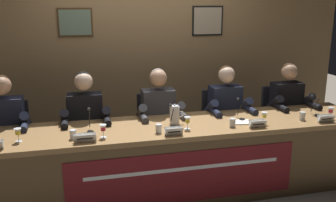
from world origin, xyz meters
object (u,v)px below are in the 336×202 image
Objects in this scene: panelist_far_left at (5,127)px; panelist_center at (160,116)px; chair_far_left at (11,146)px; microphone_far_right at (316,109)px; nameplate_far_right at (326,118)px; document_stack_right at (241,122)px; juice_glass_center at (187,121)px; panelist_left at (86,121)px; panelist_far_right at (289,107)px; juice_glass_left at (103,129)px; water_cup_center at (159,129)px; chair_right at (220,128)px; microphone_right at (241,113)px; nameplate_center at (174,131)px; juice_glass_far_left at (18,133)px; microphone_left at (90,124)px; juice_glass_right at (264,116)px; juice_glass_far_right at (331,111)px; panelist_right at (227,111)px; chair_center at (156,134)px; chair_far_right at (279,124)px; water_cup_far_right at (302,116)px; nameplate_right at (258,124)px; water_cup_left at (73,135)px; chair_left at (87,139)px; nameplate_left at (85,138)px; water_pitcher_central at (175,115)px; water_cup_right at (232,123)px; microphone_center at (172,120)px.

panelist_center is (1.60, 0.00, 0.00)m from panelist_far_left.
microphone_far_right reaches higher than chair_far_left.
nameplate_far_right is 0.88m from document_stack_right.
panelist_far_left is 10.04× the size of juice_glass_center.
panelist_far_right is at bearing 0.00° from panelist_left.
juice_glass_left is 2.34m from panelist_far_right.
chair_right is (0.94, 0.79, -0.33)m from water_cup_center.
microphone_right is 0.87m from nameplate_far_right.
document_stack_right is at bearing -11.85° from panelist_far_left.
chair_right is at bearing 47.41° from nameplate_center.
juice_glass_left is 0.10× the size of panelist_center.
juice_glass_far_left is 0.10× the size of panelist_far_right.
nameplate_center is at bearing -41.76° from panelist_left.
juice_glass_right is (1.73, -0.18, 0.01)m from microphone_left.
juice_glass_far_right is 0.17m from microphone_far_right.
chair_center is at bearing 165.95° from panelist_right.
chair_far_right is (0.80, 0.20, -0.28)m from panelist_right.
juice_glass_right reaches higher than document_stack_right.
microphone_left is 1.52m from document_stack_right.
water_cup_far_right is (2.08, 0.04, -0.05)m from juice_glass_left.
panelist_far_right is (0.64, 0.58, -0.10)m from juice_glass_right.
microphone_far_right is (3.25, -0.64, 0.37)m from chair_far_left.
microphone_right is (0.79, -0.38, 0.09)m from panelist_center.
nameplate_far_right is 1.41× the size of juice_glass_far_right.
nameplate_center is at bearing -91.84° from panelist_center.
juice_glass_far_right is (0.89, 0.09, 0.05)m from nameplate_right.
water_cup_left is 0.37× the size of document_stack_right.
chair_center is (1.60, 0.00, 0.00)m from chair_far_left.
chair_left is 5.24× the size of nameplate_far_right.
nameplate_center is 1.75m from juice_glass_far_right.
water_pitcher_central reaches higher than nameplate_left.
chair_far_left is at bearing 175.23° from panelist_right.
chair_left is at bearing 155.84° from document_stack_right.
nameplate_right is 2.00× the size of water_cup_right.
microphone_left reaches higher than chair_far_right.
chair_far_left is at bearing 158.28° from microphone_center.
chair_far_left is at bearing 143.98° from microphone_left.
microphone_right is at bearing 129.96° from juice_glass_right.
panelist_right is 1.10m from juice_glass_far_right.
nameplate_far_right is (0.80, -0.88, 0.34)m from chair_right.
microphone_far_right is at bearing -0.82° from microphone_left.
juice_glass_right is at bearing -31.18° from panelist_center.
nameplate_left is (0.77, -0.68, 0.06)m from panelist_far_left.
nameplate_far_right is (2.40, -0.88, 0.34)m from chair_left.
juice_glass_left is at bearing -157.85° from panelist_right.
chair_center reaches higher than nameplate_far_right.
panelist_left is 1.60m from panelist_right.
microphone_far_right is at bearing 8.78° from nameplate_center.
panelist_far_right is (1.62, 0.69, -0.06)m from nameplate_center.
nameplate_center is 1.00× the size of nameplate_right.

